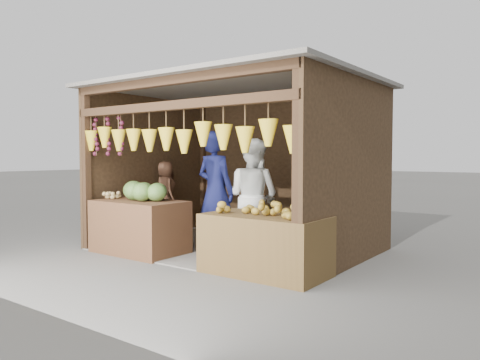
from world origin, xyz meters
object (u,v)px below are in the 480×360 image
object	(u,v)px
woman_standing	(253,197)
vendor_seated	(166,191)
man_standing	(216,191)
counter_right	(265,245)
counter_left	(140,227)

from	to	relation	value
woman_standing	vendor_seated	size ratio (longest dim) A/B	1.62
man_standing	vendor_seated	bearing A→B (deg)	-11.21
man_standing	woman_standing	size ratio (longest dim) A/B	1.07
counter_right	vendor_seated	xyz separation A→B (m)	(-2.92, 1.14, 0.49)
counter_left	counter_right	world-z (taller)	counter_left
counter_right	woman_standing	distance (m)	1.36
woman_standing	vendor_seated	world-z (taller)	woman_standing
counter_left	man_standing	world-z (taller)	man_standing
man_standing	counter_right	bearing A→B (deg)	154.73
counter_right	vendor_seated	distance (m)	3.18
woman_standing	counter_right	bearing A→B (deg)	133.21
counter_left	vendor_seated	size ratio (longest dim) A/B	1.32
counter_right	counter_left	bearing A→B (deg)	-178.90
man_standing	woman_standing	xyz separation A→B (m)	(0.61, 0.18, -0.06)
man_standing	vendor_seated	world-z (taller)	man_standing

